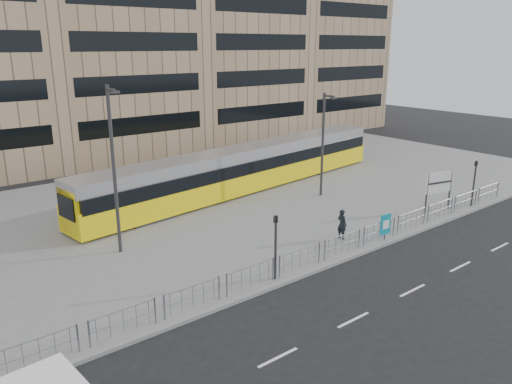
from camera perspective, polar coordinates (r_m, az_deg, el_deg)
ground at (r=24.62m, az=7.01°, el=-9.07°), size 120.00×120.00×0.00m
plaza at (r=33.43m, az=-7.77°, el=-1.95°), size 64.00×24.00×0.15m
kerb at (r=24.62m, az=6.93°, el=-8.87°), size 64.00×0.25×0.17m
building_row at (r=52.72m, az=-20.08°, el=18.13°), size 70.40×18.40×31.20m
pedestrian_barrier at (r=25.89m, az=9.42°, el=-5.48°), size 32.07×0.07×1.10m
road_markings at (r=23.07m, az=16.03°, el=-11.47°), size 62.00×0.12×0.01m
tram at (r=36.86m, az=-1.16°, el=2.71°), size 27.70×6.05×3.25m
station_sign at (r=34.24m, az=20.21°, el=0.84°), size 2.19×0.58×2.56m
ad_panel at (r=28.52m, az=14.58°, el=-3.65°), size 0.79×0.10×1.47m
pedestrian at (r=28.13m, az=9.79°, el=-3.64°), size 0.42×0.63×1.71m
traffic_light_west at (r=22.67m, az=2.26°, el=-5.40°), size 0.17×0.21×3.10m
traffic_light_east at (r=36.04m, az=23.71°, el=1.54°), size 0.20×0.23×3.10m
lamp_post_west at (r=25.81m, az=-15.93°, el=2.99°), size 0.45×1.04×8.60m
lamp_post_east at (r=35.25m, az=7.71°, el=5.88°), size 0.45×1.04×7.28m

